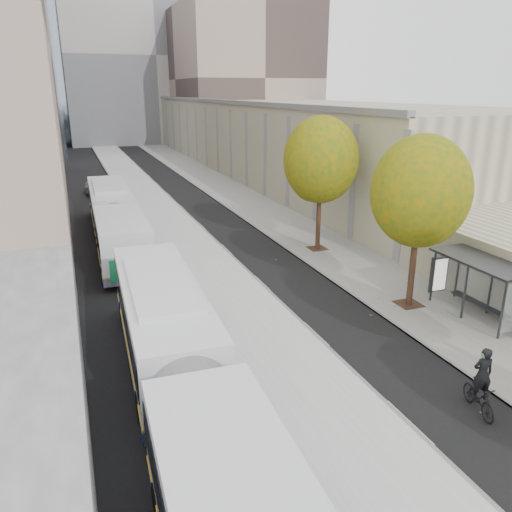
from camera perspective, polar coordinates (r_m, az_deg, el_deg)
name	(u,v)px	position (r m, az deg, el deg)	size (l,w,h in m)	color
bus_platform	(158,212)	(40.64, -11.12, 4.91)	(4.25, 150.00, 0.15)	#ACACAC
sidewalk	(252,205)	(42.64, -0.44, 5.84)	(4.75, 150.00, 0.08)	gray
building_tan	(256,130)	(72.96, 0.06, 14.24)	(18.00, 92.00, 8.00)	gray
building_far_block	(148,58)	(101.52, -12.28, 21.25)	(30.00, 18.00, 30.00)	#A79F99
bus_shelter	(485,269)	(23.05, 24.71, -1.39)	(1.90, 4.40, 2.53)	#383A3F
tree_c	(420,192)	(22.36, 18.27, 6.98)	(4.20, 4.20, 7.28)	#322716
tree_d	(321,160)	(29.76, 7.42, 10.82)	(4.40, 4.40, 7.60)	#322716
bus_near	(183,377)	(14.67, -8.37, -13.57)	(3.26, 17.75, 2.94)	silver
bus_far	(115,218)	(33.06, -15.86, 4.21)	(2.98, 17.70, 2.94)	silver
cyclist	(480,389)	(16.91, 24.24, -13.66)	(0.87, 1.77, 2.18)	black
distant_car	(96,188)	(49.14, -17.85, 7.42)	(1.63, 4.05, 1.38)	silver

